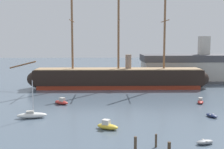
% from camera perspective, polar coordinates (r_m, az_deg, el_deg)
% --- Properties ---
extents(tall_ship, '(58.39, 12.29, 28.09)m').
position_cam_1_polar(tall_ship, '(87.55, 1.23, -0.63)').
color(tall_ship, maroon).
rests_on(tall_ship, ground).
extents(dinghy_foreground_right, '(2.82, 1.79, 0.62)m').
position_cam_1_polar(dinghy_foreground_right, '(43.97, 17.31, -12.21)').
color(dinghy_foreground_right, gray).
rests_on(dinghy_foreground_right, ground).
extents(motorboat_near_centre, '(3.95, 3.04, 1.54)m').
position_cam_1_polar(motorboat_near_centre, '(48.57, -0.90, -9.78)').
color(motorboat_near_centre, gold).
rests_on(motorboat_near_centre, ground).
extents(sailboat_mid_left, '(5.55, 2.36, 7.00)m').
position_cam_1_polar(sailboat_mid_left, '(56.94, -15.09, -7.47)').
color(sailboat_mid_left, silver).
rests_on(sailboat_mid_left, ground).
extents(dinghy_mid_right, '(2.11, 2.86, 0.62)m').
position_cam_1_polar(dinghy_mid_right, '(58.68, 18.52, -7.45)').
color(dinghy_mid_right, '#1E284C').
rests_on(dinghy_mid_right, ground).
extents(motorboat_alongside_bow, '(3.78, 3.32, 1.51)m').
position_cam_1_polar(motorboat_alongside_bow, '(67.25, -9.62, -5.19)').
color(motorboat_alongside_bow, '#B22D28').
rests_on(motorboat_alongside_bow, ground).
extents(motorboat_alongside_stern, '(2.22, 3.29, 1.28)m').
position_cam_1_polar(motorboat_alongside_stern, '(70.08, 16.54, -4.96)').
color(motorboat_alongside_stern, '#B22D28').
rests_on(motorboat_alongside_stern, ground).
extents(sailboat_distant_centre, '(3.38, 1.13, 4.35)m').
position_cam_1_polar(sailboat_distant_centre, '(97.25, 2.29, -1.49)').
color(sailboat_distant_centre, orange).
rests_on(sailboat_distant_centre, ground).
extents(mooring_piling_nearest, '(0.42, 0.42, 1.66)m').
position_cam_1_polar(mooring_piling_nearest, '(38.95, 10.86, -13.72)').
color(mooring_piling_nearest, '#423323').
rests_on(mooring_piling_nearest, ground).
extents(mooring_piling_left_pair, '(0.39, 0.39, 1.76)m').
position_cam_1_polar(mooring_piling_left_pair, '(40.04, 4.49, -12.96)').
color(mooring_piling_left_pair, '#4C3D2D').
rests_on(mooring_piling_left_pair, ground).
extents(mooring_piling_right_pair, '(0.30, 0.30, 1.79)m').
position_cam_1_polar(mooring_piling_right_pair, '(41.27, 8.41, -12.38)').
color(mooring_piling_right_pair, '#4C3D2D').
rests_on(mooring_piling_right_pair, ground).
extents(dockside_warehouse_right, '(48.70, 14.07, 15.32)m').
position_cam_1_polar(dockside_warehouse_right, '(106.48, 17.84, 1.20)').
color(dockside_warehouse_right, '#565659').
rests_on(dockside_warehouse_right, ground).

